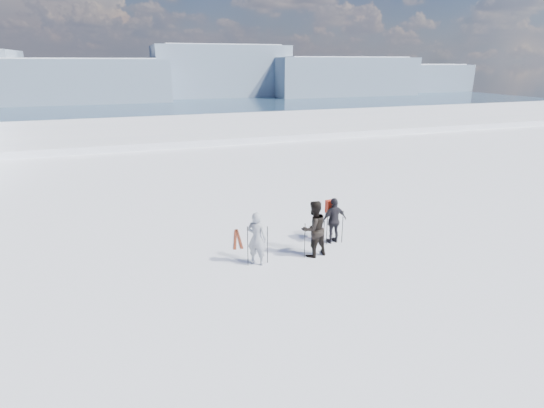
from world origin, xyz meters
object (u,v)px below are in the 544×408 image
Objects in this scene: skier_grey at (257,238)px; skis_loose at (237,239)px; skier_dark at (314,229)px; skier_pack at (334,221)px.

skier_grey is 2.18m from skis_loose.
skier_dark is 1.08× the size of skis_loose.
skier_grey is 0.99× the size of skis_loose.
skier_pack reaches higher than skis_loose.
skis_loose is (-0.09, 2.02, -0.82)m from skier_grey.
skier_dark reaches higher than skier_grey.
skier_dark reaches higher than skis_loose.
skier_grey reaches higher than skis_loose.
skier_pack is 3.40m from skis_loose.
skier_pack is 0.93× the size of skis_loose.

